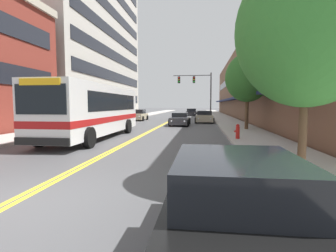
{
  "coord_description": "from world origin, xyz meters",
  "views": [
    {
      "loc": [
        3.92,
        -5.02,
        2.04
      ],
      "look_at": [
        -0.59,
        30.34,
        -0.86
      ],
      "focal_mm": 28.0,
      "sensor_mm": 36.0,
      "label": 1
    }
  ],
  "objects_px": {
    "city_bus": "(95,109)",
    "car_white_parked_left_mid": "(120,119)",
    "car_charcoal_moving_second": "(191,112)",
    "traffic_signal_mast": "(198,86)",
    "car_champagne_parked_right_mid": "(204,117)",
    "street_tree_right_near": "(307,30)",
    "fire_hydrant": "(238,131)",
    "car_dark_grey_moving_lead": "(180,119)",
    "street_tree_right_mid": "(247,78)",
    "car_beige_parked_left_far": "(138,115)",
    "car_black_parked_right_foreground": "(238,221)"
  },
  "relations": [
    {
      "from": "city_bus",
      "to": "car_dark_grey_moving_lead",
      "type": "xyz_separation_m",
      "value": [
        4.36,
        10.78,
        -1.19
      ]
    },
    {
      "from": "car_beige_parked_left_far",
      "to": "street_tree_right_near",
      "type": "height_order",
      "value": "street_tree_right_near"
    },
    {
      "from": "car_charcoal_moving_second",
      "to": "fire_hydrant",
      "type": "xyz_separation_m",
      "value": [
        3.89,
        -35.1,
        -0.05
      ]
    },
    {
      "from": "car_beige_parked_left_far",
      "to": "street_tree_right_mid",
      "type": "distance_m",
      "value": 17.46
    },
    {
      "from": "car_charcoal_moving_second",
      "to": "car_black_parked_right_foreground",
      "type": "bearing_deg",
      "value": -87.17
    },
    {
      "from": "car_charcoal_moving_second",
      "to": "traffic_signal_mast",
      "type": "relative_size",
      "value": 0.64
    },
    {
      "from": "car_dark_grey_moving_lead",
      "to": "car_charcoal_moving_second",
      "type": "xyz_separation_m",
      "value": [
        0.25,
        23.89,
        0.01
      ]
    },
    {
      "from": "traffic_signal_mast",
      "to": "street_tree_right_mid",
      "type": "xyz_separation_m",
      "value": [
        4.01,
        -15.96,
        -0.47
      ]
    },
    {
      "from": "car_champagne_parked_right_mid",
      "to": "car_charcoal_moving_second",
      "type": "height_order",
      "value": "car_champagne_parked_right_mid"
    },
    {
      "from": "traffic_signal_mast",
      "to": "car_champagne_parked_right_mid",
      "type": "bearing_deg",
      "value": -82.78
    },
    {
      "from": "car_charcoal_moving_second",
      "to": "traffic_signal_mast",
      "type": "distance_m",
      "value": 13.68
    },
    {
      "from": "car_white_parked_left_mid",
      "to": "street_tree_right_mid",
      "type": "height_order",
      "value": "street_tree_right_mid"
    },
    {
      "from": "city_bus",
      "to": "car_charcoal_moving_second",
      "type": "distance_m",
      "value": 35.0
    },
    {
      "from": "car_champagne_parked_right_mid",
      "to": "fire_hydrant",
      "type": "relative_size",
      "value": 5.1
    },
    {
      "from": "city_bus",
      "to": "car_dark_grey_moving_lead",
      "type": "bearing_deg",
      "value": 67.96
    },
    {
      "from": "street_tree_right_near",
      "to": "street_tree_right_mid",
      "type": "relative_size",
      "value": 0.98
    },
    {
      "from": "car_white_parked_left_mid",
      "to": "fire_hydrant",
      "type": "height_order",
      "value": "car_white_parked_left_mid"
    },
    {
      "from": "car_dark_grey_moving_lead",
      "to": "fire_hydrant",
      "type": "bearing_deg",
      "value": -69.71
    },
    {
      "from": "car_black_parked_right_foreground",
      "to": "street_tree_right_mid",
      "type": "bearing_deg",
      "value": 80.32
    },
    {
      "from": "car_white_parked_left_mid",
      "to": "car_charcoal_moving_second",
      "type": "relative_size",
      "value": 1.01
    },
    {
      "from": "car_white_parked_left_mid",
      "to": "car_charcoal_moving_second",
      "type": "xyz_separation_m",
      "value": [
        6.4,
        23.97,
        0.0
      ]
    },
    {
      "from": "car_white_parked_left_mid",
      "to": "traffic_signal_mast",
      "type": "distance_m",
      "value": 14.01
    },
    {
      "from": "car_champagne_parked_right_mid",
      "to": "traffic_signal_mast",
      "type": "relative_size",
      "value": 0.65
    },
    {
      "from": "city_bus",
      "to": "fire_hydrant",
      "type": "bearing_deg",
      "value": -2.87
    },
    {
      "from": "car_white_parked_left_mid",
      "to": "street_tree_right_near",
      "type": "relative_size",
      "value": 0.73
    },
    {
      "from": "city_bus",
      "to": "car_white_parked_left_mid",
      "type": "height_order",
      "value": "city_bus"
    },
    {
      "from": "car_beige_parked_left_far",
      "to": "fire_hydrant",
      "type": "xyz_separation_m",
      "value": [
        10.21,
        -18.62,
        -0.1
      ]
    },
    {
      "from": "fire_hydrant",
      "to": "car_champagne_parked_right_mid",
      "type": "bearing_deg",
      "value": 96.22
    },
    {
      "from": "car_dark_grey_moving_lead",
      "to": "traffic_signal_mast",
      "type": "distance_m",
      "value": 11.7
    },
    {
      "from": "city_bus",
      "to": "car_black_parked_right_foreground",
      "type": "relative_size",
      "value": 2.42
    },
    {
      "from": "fire_hydrant",
      "to": "car_charcoal_moving_second",
      "type": "bearing_deg",
      "value": 96.33
    },
    {
      "from": "car_dark_grey_moving_lead",
      "to": "street_tree_right_near",
      "type": "bearing_deg",
      "value": -75.92
    },
    {
      "from": "car_white_parked_left_mid",
      "to": "car_black_parked_right_foreground",
      "type": "bearing_deg",
      "value": -69.2
    },
    {
      "from": "city_bus",
      "to": "car_dark_grey_moving_lead",
      "type": "height_order",
      "value": "city_bus"
    },
    {
      "from": "street_tree_right_mid",
      "to": "fire_hydrant",
      "type": "xyz_separation_m",
      "value": [
        -1.49,
        -6.13,
        -3.56
      ]
    },
    {
      "from": "car_beige_parked_left_far",
      "to": "traffic_signal_mast",
      "type": "relative_size",
      "value": 0.68
    },
    {
      "from": "car_charcoal_moving_second",
      "to": "fire_hydrant",
      "type": "bearing_deg",
      "value": -83.67
    },
    {
      "from": "car_charcoal_moving_second",
      "to": "traffic_signal_mast",
      "type": "bearing_deg",
      "value": -84.01
    },
    {
      "from": "car_white_parked_left_mid",
      "to": "traffic_signal_mast",
      "type": "bearing_deg",
      "value": 54.69
    },
    {
      "from": "car_black_parked_right_foreground",
      "to": "street_tree_right_near",
      "type": "distance_m",
      "value": 5.67
    },
    {
      "from": "traffic_signal_mast",
      "to": "street_tree_right_mid",
      "type": "bearing_deg",
      "value": -75.88
    },
    {
      "from": "city_bus",
      "to": "traffic_signal_mast",
      "type": "distance_m",
      "value": 22.64
    },
    {
      "from": "car_champagne_parked_right_mid",
      "to": "street_tree_right_near",
      "type": "bearing_deg",
      "value": -84.36
    },
    {
      "from": "car_dark_grey_moving_lead",
      "to": "car_black_parked_right_foreground",
      "type": "bearing_deg",
      "value": -83.63
    },
    {
      "from": "city_bus",
      "to": "car_black_parked_right_foreground",
      "type": "xyz_separation_m",
      "value": [
        6.93,
        -12.25,
        -1.14
      ]
    },
    {
      "from": "street_tree_right_near",
      "to": "fire_hydrant",
      "type": "xyz_separation_m",
      "value": [
        -0.61,
        7.74,
        -3.37
      ]
    },
    {
      "from": "car_charcoal_moving_second",
      "to": "street_tree_right_near",
      "type": "distance_m",
      "value": 43.2
    },
    {
      "from": "car_black_parked_right_foreground",
      "to": "street_tree_right_near",
      "type": "xyz_separation_m",
      "value": [
        2.18,
        4.08,
        3.27
      ]
    },
    {
      "from": "street_tree_right_near",
      "to": "fire_hydrant",
      "type": "relative_size",
      "value": 6.98
    },
    {
      "from": "car_beige_parked_left_far",
      "to": "car_black_parked_right_foreground",
      "type": "relative_size",
      "value": 0.99
    }
  ]
}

